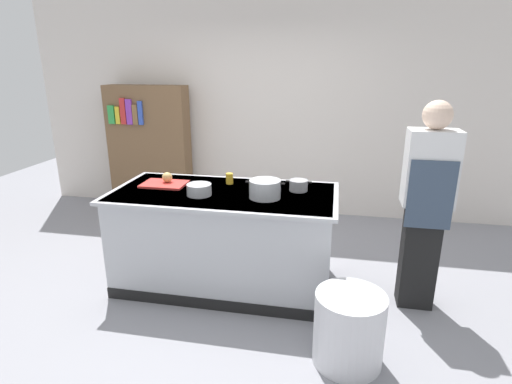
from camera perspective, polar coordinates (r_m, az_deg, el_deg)
The scene contains 12 objects.
ground_plane at distance 3.94m, azimuth -4.23°, elevation -12.53°, with size 10.00×10.00×0.00m, color gray.
back_wall at distance 5.48m, azimuth 1.29°, elevation 12.68°, with size 6.40×0.12×3.00m, color silver.
counter_island at distance 3.73m, azimuth -4.39°, elevation -6.34°, with size 1.98×0.98×0.90m.
cutting_board at distance 3.85m, azimuth -12.75°, elevation 1.09°, with size 0.40×0.28×0.02m, color red.
onion at distance 3.85m, azimuth -12.35°, elevation 2.03°, with size 0.09×0.09×0.09m, color tan.
stock_pot at distance 3.38m, azimuth 1.27°, elevation 0.43°, with size 0.33×0.26×0.15m.
sauce_pan at distance 3.60m, azimuth 5.99°, elevation 0.94°, with size 0.23×0.16×0.10m.
mixing_bowl at distance 3.49m, azimuth -7.98°, elevation 0.34°, with size 0.21×0.21×0.10m, color #B7BABF.
juice_cup at distance 3.79m, azimuth -3.74°, elevation 1.90°, with size 0.07×0.07×0.10m, color yellow.
trash_bin at distance 2.98m, azimuth 12.89°, elevation -18.19°, with size 0.48×0.48×0.52m, color silver.
person_chef at distance 3.50m, azimuth 22.73°, elevation -1.47°, with size 0.38×0.25×1.72m.
bookshelf at distance 5.76m, azimuth -14.69°, elevation 5.85°, with size 1.10×0.31×1.70m.
Camera 1 is at (0.93, -3.27, 1.98)m, focal length 28.51 mm.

